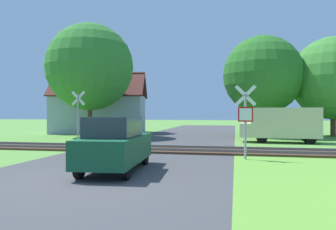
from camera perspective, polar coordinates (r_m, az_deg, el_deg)
The scene contains 11 objects.
ground_plane at distance 9.92m, azimuth -12.84°, elevation -10.73°, with size 160.00×160.00×0.00m, color #5B933D.
road_asphalt at distance 11.74m, azimuth -8.73°, elevation -8.98°, with size 7.97×80.00×0.01m, color #424244.
rail_track at distance 16.70m, azimuth -2.39°, elevation -6.01°, with size 60.00×2.60×0.22m.
stop_sign_near at distance 13.73m, azimuth 13.33°, elevation -0.37°, with size 0.88×0.16×3.06m.
crossing_sign_far at distance 20.40m, azimuth -15.42°, elevation 0.23°, with size 0.88×0.13×3.23m.
house at distance 32.12m, azimuth -11.75°, elevation 0.42°, with size 9.57×7.07×5.84m.
tree_right at distance 28.06m, azimuth 16.16°, elevation 6.69°, with size 6.43×6.43×8.23m.
tree_left at distance 27.16m, azimuth -13.45°, elevation 8.12°, with size 6.93×6.93×9.05m.
tree_far at distance 29.85m, azimuth 26.84°, elevation 5.73°, with size 6.71×6.71×8.09m.
mail_truck at distance 22.27m, azimuth 19.20°, elevation -1.39°, with size 4.97×2.06×2.24m.
parked_car at distance 10.89m, azimuth -9.13°, elevation -4.98°, with size 1.95×4.12×1.78m.
Camera 1 is at (4.05, -8.85, 1.90)m, focal length 35.00 mm.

